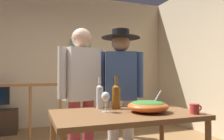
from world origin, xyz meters
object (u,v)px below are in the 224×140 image
(wine_bottle_clear, at_px, (100,96))
(person_standing_right, at_px, (121,85))
(stair_railing, at_px, (45,104))
(salad_bowl, at_px, (148,106))
(serving_table, at_px, (126,122))
(wine_bottle_amber, at_px, (116,95))
(person_standing_left, at_px, (82,88))
(framed_picture, at_px, (81,51))
(mug_red, at_px, (195,109))
(wine_glass, at_px, (106,98))

(wine_bottle_clear, distance_m, person_standing_right, 0.58)
(stair_railing, bearing_deg, salad_bowl, -70.10)
(salad_bowl, bearing_deg, person_standing_right, 85.82)
(stair_railing, relative_size, serving_table, 2.73)
(wine_bottle_amber, relative_size, person_standing_left, 0.19)
(framed_picture, relative_size, wine_bottle_amber, 1.69)
(stair_railing, distance_m, mug_red, 2.49)
(framed_picture, distance_m, person_standing_left, 2.56)
(stair_railing, bearing_deg, wine_bottle_clear, -76.73)
(wine_glass, relative_size, mug_red, 1.55)
(serving_table, height_order, wine_bottle_amber, wine_bottle_amber)
(salad_bowl, height_order, wine_glass, salad_bowl)
(serving_table, xyz_separation_m, mug_red, (0.51, -0.27, 0.13))
(framed_picture, relative_size, stair_railing, 0.16)
(stair_railing, height_order, wine_bottle_clear, wine_bottle_clear)
(person_standing_left, bearing_deg, wine_glass, 79.25)
(mug_red, bearing_deg, serving_table, 152.05)
(wine_bottle_amber, height_order, mug_red, wine_bottle_amber)
(stair_railing, height_order, wine_bottle_amber, wine_bottle_amber)
(salad_bowl, bearing_deg, serving_table, 161.47)
(serving_table, distance_m, person_standing_right, 0.78)
(salad_bowl, distance_m, wine_bottle_clear, 0.48)
(serving_table, bearing_deg, framed_picture, 85.07)
(mug_red, distance_m, person_standing_right, 1.00)
(wine_bottle_amber, height_order, person_standing_left, person_standing_left)
(stair_railing, xyz_separation_m, salad_bowl, (0.74, -2.04, 0.21))
(serving_table, distance_m, wine_bottle_clear, 0.37)
(framed_picture, bearing_deg, wine_glass, -98.06)
(stair_railing, bearing_deg, wine_glass, -78.42)
(stair_railing, distance_m, person_standing_left, 1.37)
(mug_red, distance_m, person_standing_left, 1.22)
(framed_picture, distance_m, wine_bottle_amber, 3.00)
(wine_bottle_amber, relative_size, mug_red, 2.75)
(wine_bottle_amber, relative_size, person_standing_right, 0.19)
(framed_picture, distance_m, mug_red, 3.48)
(wine_glass, bearing_deg, serving_table, -21.50)
(salad_bowl, xyz_separation_m, wine_glass, (-0.35, 0.13, 0.07))
(framed_picture, height_order, person_standing_right, framed_picture)
(person_standing_left, height_order, person_standing_right, person_standing_right)
(salad_bowl, relative_size, person_standing_left, 0.22)
(serving_table, relative_size, person_standing_left, 0.76)
(wine_glass, relative_size, wine_bottle_clear, 0.59)
(framed_picture, relative_size, person_standing_right, 0.32)
(stair_railing, xyz_separation_m, mug_red, (1.06, -2.25, 0.19))
(serving_table, height_order, salad_bowl, salad_bowl)
(person_standing_left, bearing_deg, person_standing_right, 162.34)
(serving_table, relative_size, salad_bowl, 3.49)
(framed_picture, relative_size, person_standing_left, 0.32)
(wine_bottle_clear, bearing_deg, stair_railing, 103.27)
(person_standing_right, bearing_deg, serving_table, 88.52)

